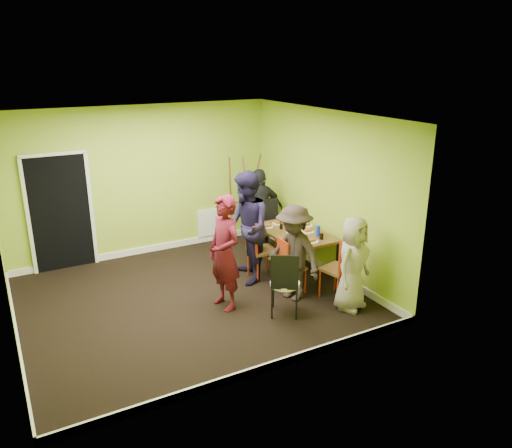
{
  "coord_description": "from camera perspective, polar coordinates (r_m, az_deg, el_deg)",
  "views": [
    {
      "loc": [
        -2.48,
        -6.67,
        3.6
      ],
      "look_at": [
        1.17,
        0.0,
        1.05
      ],
      "focal_mm": 35.0,
      "sensor_mm": 36.0,
      "label": 1
    }
  ],
  "objects": [
    {
      "name": "chair_left_far",
      "position": [
        8.4,
        0.22,
        -2.46
      ],
      "size": [
        0.45,
        0.45,
        1.04
      ],
      "rotation": [
        0.0,
        0.0,
        -1.61
      ],
      "color": "red",
      "rests_on": "ground"
    },
    {
      "name": "ground",
      "position": [
        7.98,
        -7.44,
        -8.43
      ],
      "size": [
        5.0,
        5.0,
        0.0
      ],
      "primitive_type": "plane",
      "color": "black",
      "rests_on": "ground"
    },
    {
      "name": "plate_wall_front",
      "position": [
        8.58,
        5.94,
        -0.88
      ],
      "size": [
        0.22,
        0.22,
        0.01
      ],
      "primitive_type": "cylinder",
      "color": "white",
      "rests_on": "dining_table"
    },
    {
      "name": "chair_front_end",
      "position": [
        7.76,
        9.76,
        -4.64
      ],
      "size": [
        0.5,
        0.5,
        1.03
      ],
      "rotation": [
        0.0,
        0.0,
        0.2
      ],
      "color": "red",
      "rests_on": "ground"
    },
    {
      "name": "plate_far_front",
      "position": [
        8.14,
        6.32,
        -1.99
      ],
      "size": [
        0.24,
        0.24,
        0.01
      ],
      "primitive_type": "cylinder",
      "color": "white",
      "rests_on": "dining_table"
    },
    {
      "name": "chair_bentwood",
      "position": [
        7.19,
        3.31,
        -6.53
      ],
      "size": [
        0.54,
        0.54,
        1.0
      ],
      "rotation": [
        0.0,
        0.0,
        -0.59
      ],
      "color": "black",
      "rests_on": "ground"
    },
    {
      "name": "glass_back",
      "position": [
        8.96,
        4.21,
        0.29
      ],
      "size": [
        0.06,
        0.06,
        0.09
      ],
      "primitive_type": "cylinder",
      "color": "black",
      "rests_on": "dining_table"
    },
    {
      "name": "cup_a",
      "position": [
        8.35,
        3.82,
        -1.11
      ],
      "size": [
        0.11,
        0.11,
        0.09
      ],
      "primitive_type": "imported",
      "color": "white",
      "rests_on": "dining_table"
    },
    {
      "name": "plate_near_right",
      "position": [
        8.14,
        5.27,
        -1.95
      ],
      "size": [
        0.26,
        0.26,
        0.01
      ],
      "primitive_type": "cylinder",
      "color": "white",
      "rests_on": "dining_table"
    },
    {
      "name": "orange_bottle",
      "position": [
        8.65,
        3.55,
        -0.43
      ],
      "size": [
        0.04,
        0.04,
        0.08
      ],
      "primitive_type": "cylinder",
      "color": "red",
      "rests_on": "dining_table"
    },
    {
      "name": "plate_wall_back",
      "position": [
        8.89,
        5.69,
        -0.18
      ],
      "size": [
        0.26,
        0.26,
        0.01
      ],
      "primitive_type": "cylinder",
      "color": "white",
      "rests_on": "dining_table"
    },
    {
      "name": "chair_left_near",
      "position": [
        7.93,
        3.69,
        -4.43
      ],
      "size": [
        0.4,
        0.39,
        0.9
      ],
      "rotation": [
        0.0,
        0.0,
        -1.63
      ],
      "color": "red",
      "rests_on": "ground"
    },
    {
      "name": "person_front_end",
      "position": [
        7.48,
        10.99,
        -4.46
      ],
      "size": [
        0.82,
        0.69,
        1.44
      ],
      "primitive_type": "imported",
      "rotation": [
        0.0,
        0.0,
        0.39
      ],
      "color": "gray",
      "rests_on": "ground"
    },
    {
      "name": "glass_front",
      "position": [
        8.26,
        7.49,
        -1.39
      ],
      "size": [
        0.07,
        0.07,
        0.1
      ],
      "primitive_type": "cylinder",
      "color": "black",
      "rests_on": "dining_table"
    },
    {
      "name": "plate_near_left",
      "position": [
        8.79,
        1.31,
        -0.31
      ],
      "size": [
        0.21,
        0.21,
        0.01
      ],
      "primitive_type": "cylinder",
      "color": "white",
      "rests_on": "dining_table"
    },
    {
      "name": "chair_back_end",
      "position": [
        9.46,
        1.25,
        1.01
      ],
      "size": [
        0.56,
        0.61,
        1.05
      ],
      "rotation": [
        0.0,
        0.0,
        2.83
      ],
      "color": "red",
      "rests_on": "ground"
    },
    {
      "name": "cup_b",
      "position": [
        8.64,
        5.43,
        -0.47
      ],
      "size": [
        0.09,
        0.09,
        0.09
      ],
      "primitive_type": "imported",
      "color": "white",
      "rests_on": "dining_table"
    },
    {
      "name": "person_standing",
      "position": [
        7.33,
        -3.6,
        -3.32
      ],
      "size": [
        0.52,
        0.7,
        1.74
      ],
      "primitive_type": "imported",
      "rotation": [
        0.0,
        0.0,
        -1.41
      ],
      "color": "#4E0D1A",
      "rests_on": "ground"
    },
    {
      "name": "blue_bottle",
      "position": [
        8.37,
        7.1,
        -0.8
      ],
      "size": [
        0.08,
        0.08,
        0.19
      ],
      "primitive_type": "cylinder",
      "color": "#1A38C8",
      "rests_on": "dining_table"
    },
    {
      "name": "easel",
      "position": [
        9.98,
        -1.5,
        2.81
      ],
      "size": [
        0.72,
        0.68,
        1.8
      ],
      "color": "brown",
      "rests_on": "ground"
    },
    {
      "name": "person_left_far",
      "position": [
        8.18,
        -1.13,
        -0.45
      ],
      "size": [
        0.94,
        1.07,
        1.87
      ],
      "primitive_type": "imported",
      "rotation": [
        0.0,
        0.0,
        -1.86
      ],
      "color": "#191331",
      "rests_on": "ground"
    },
    {
      "name": "plate_far_back",
      "position": [
        8.97,
        2.59,
        0.08
      ],
      "size": [
        0.22,
        0.22,
        0.01
      ],
      "primitive_type": "cylinder",
      "color": "white",
      "rests_on": "dining_table"
    },
    {
      "name": "dining_table",
      "position": [
        8.61,
        4.51,
        -1.19
      ],
      "size": [
        0.9,
        1.5,
        0.75
      ],
      "color": "black",
      "rests_on": "ground"
    },
    {
      "name": "room_walls",
      "position": [
        7.61,
        -8.04,
        -1.69
      ],
      "size": [
        5.04,
        4.54,
        2.82
      ],
      "color": "#9EB62E",
      "rests_on": "ground"
    },
    {
      "name": "person_left_near",
      "position": [
        7.64,
        4.34,
        -3.32
      ],
      "size": [
        0.81,
        1.1,
        1.52
      ],
      "primitive_type": "imported",
      "rotation": [
        0.0,
        0.0,
        -1.3
      ],
      "color": "black",
      "rests_on": "ground"
    },
    {
      "name": "person_back_end",
      "position": [
        9.55,
        0.5,
        1.57
      ],
      "size": [
        0.96,
        0.43,
        1.61
      ],
      "primitive_type": "imported",
      "rotation": [
        0.0,
        0.0,
        3.1
      ],
      "color": "black",
      "rests_on": "ground"
    },
    {
      "name": "glass_mid",
      "position": [
        8.68,
        2.9,
        -0.27
      ],
      "size": [
        0.06,
        0.06,
        0.1
      ],
      "primitive_type": "cylinder",
      "color": "black",
      "rests_on": "dining_table"
    },
    {
      "name": "thermos",
      "position": [
        8.59,
        4.44,
        -0.16
      ],
      "size": [
        0.06,
        0.06,
        0.2
      ],
      "primitive_type": "cylinder",
      "color": "white",
      "rests_on": "dining_table"
    }
  ]
}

